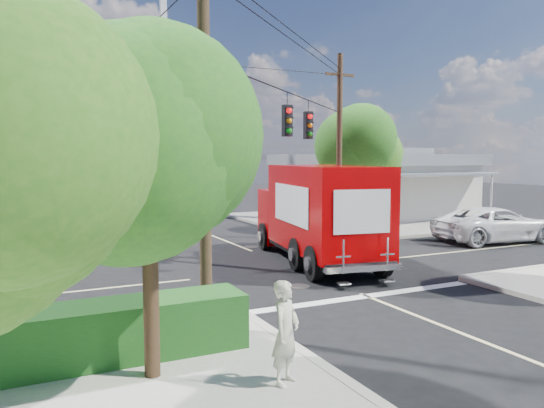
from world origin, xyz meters
TOP-DOWN VIEW (x-y plane):
  - ground at (0.00, 0.00)m, footprint 120.00×120.00m
  - sidewalk_ne at (10.88, 10.88)m, footprint 14.12×14.12m
  - road_markings at (0.00, -1.47)m, footprint 32.00×32.00m
  - building_ne at (12.50, 11.97)m, footprint 11.80×10.20m
  - radio_tower at (0.50, 20.00)m, footprint 0.80×0.80m
  - tree_sw_front at (-6.99, -7.54)m, footprint 3.88×3.78m
  - tree_ne_front at (7.21, 6.76)m, footprint 4.21×4.14m
  - tree_ne_back at (9.81, 8.96)m, footprint 3.77×3.66m
  - palm_nw_front at (-7.50, 7.50)m, footprint 3.01×3.08m
  - palm_nw_back at (-9.50, 9.00)m, footprint 3.01×3.08m
  - utility_poles at (-1.58, 1.60)m, footprint 12.00×10.68m
  - picket_fence at (-7.80, -5.60)m, footprint 5.94×0.06m
  - hedge_sw at (-8.00, -6.40)m, footprint 6.20×1.20m
  - vending_boxes at (6.50, 6.20)m, footprint 1.90×0.50m
  - delivery_truck at (1.31, 0.68)m, footprint 4.05×8.91m
  - parked_car at (11.55, 1.25)m, footprint 6.30×3.56m
  - pedestrian at (-5.01, -8.83)m, footprint 0.79×0.74m

SIDE VIEW (x-z plane):
  - ground at x=0.00m, z-range 0.00..0.00m
  - road_markings at x=0.00m, z-range 0.00..0.01m
  - sidewalk_ne at x=10.88m, z-range 0.00..0.14m
  - picket_fence at x=-7.80m, z-range 0.18..1.18m
  - hedge_sw at x=-8.00m, z-range 0.14..1.24m
  - vending_boxes at x=6.50m, z-range 0.14..1.24m
  - parked_car at x=11.55m, z-range 0.00..1.66m
  - pedestrian at x=-5.01m, z-range 0.14..1.94m
  - delivery_truck at x=1.31m, z-range 0.03..3.75m
  - building_ne at x=12.50m, z-range 0.07..4.57m
  - tree_ne_back at x=9.81m, z-range 1.27..7.10m
  - tree_sw_front at x=-6.99m, z-range 1.32..7.35m
  - palm_nw_back at x=-9.50m, z-range 2.08..7.27m
  - utility_poles at x=-1.58m, z-range 0.17..9.17m
  - tree_ne_front at x=7.21m, z-range 1.44..8.09m
  - palm_nw_front at x=-7.50m, z-range 2.25..7.84m
  - radio_tower at x=0.50m, z-range -2.86..14.14m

